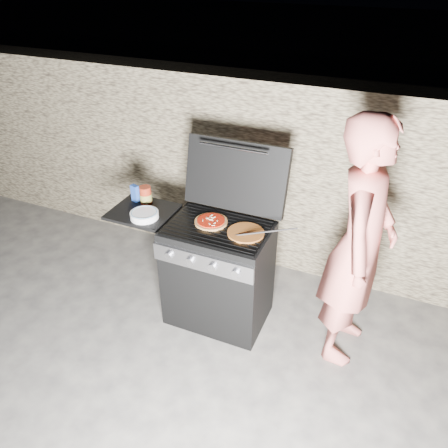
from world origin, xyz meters
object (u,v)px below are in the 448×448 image
at_px(pizza_topped, 211,221).
at_px(sauce_jar, 146,195).
at_px(gas_grill, 191,266).
at_px(person, 359,246).

distance_m(pizza_topped, sauce_jar, 0.64).
relative_size(gas_grill, sauce_jar, 8.89).
relative_size(gas_grill, person, 0.70).
height_order(sauce_jar, person, person).
distance_m(gas_grill, person, 1.38).
height_order(gas_grill, pizza_topped, pizza_topped).
bearing_deg(pizza_topped, gas_grill, -168.95).
distance_m(gas_grill, pizza_topped, 0.50).
bearing_deg(sauce_jar, gas_grill, -14.52).
distance_m(sauce_jar, person, 1.74).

